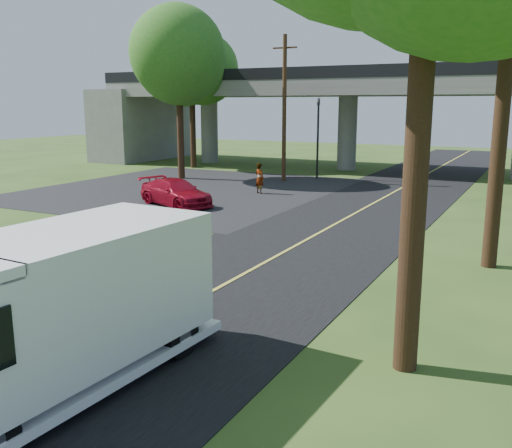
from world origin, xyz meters
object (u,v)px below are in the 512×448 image
Objects in this scene: step_van at (53,308)px; pedestrian at (260,178)px; utility_pole at (284,108)px; red_sedan at (176,192)px; tree_left_lot at (179,54)px; traffic_signal at (318,130)px; tree_left_far at (193,68)px.

step_van reaches higher than pedestrian.
pedestrian is at bearing -79.26° from utility_pole.
utility_pole is 11.35m from red_sedan.
tree_left_lot is at bearing 123.52° from step_van.
traffic_signal is 11.75m from tree_left_far.
tree_left_far is 18.03m from red_sedan.
red_sedan is at bearing 91.42° from pedestrian.
tree_left_lot is 6.72m from tree_left_far.
step_van is (7.87, -26.57, -3.10)m from utility_pole.
red_sedan is (-2.40, -12.60, -2.56)m from traffic_signal.
step_van is 22.22m from pedestrian.
step_van reaches higher than red_sedan.
utility_pole is at bearing 18.97° from tree_left_lot.
utility_pole is 0.86× the size of tree_left_lot.
utility_pole is 5.33× the size of pedestrian.
red_sedan is 2.61× the size of pedestrian.
pedestrian is at bearing -93.61° from traffic_signal.
utility_pole is 1.35× the size of step_van.
traffic_signal is at bearing 9.37° from red_sedan.
tree_left_far is at bearing 170.35° from traffic_signal.
traffic_signal is at bearing -9.65° from tree_left_far.
traffic_signal is 0.50× the size of tree_left_lot.
utility_pole reaches higher than step_van.
utility_pole is at bearing 15.30° from red_sedan.
pedestrian is (7.33, -3.27, -7.06)m from tree_left_lot.
tree_left_lot is 6.22× the size of pedestrian.
tree_left_lot is 1.06× the size of tree_left_far.
utility_pole reaches higher than pedestrian.
pedestrian is (1.93, 5.16, 0.20)m from red_sedan.
step_van is at bearing -73.50° from utility_pole.
tree_left_far is at bearing 157.57° from utility_pole.
tree_left_lot is 12.37m from red_sedan.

